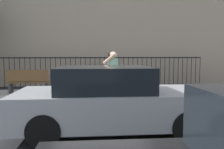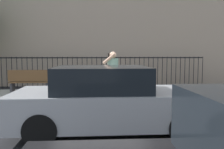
{
  "view_description": "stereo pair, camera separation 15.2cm",
  "coord_description": "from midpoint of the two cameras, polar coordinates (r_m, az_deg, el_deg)",
  "views": [
    {
      "loc": [
        -0.46,
        -6.32,
        1.71
      ],
      "look_at": [
        0.47,
        1.26,
        1.05
      ],
      "focal_mm": 37.07,
      "sensor_mm": 36.0,
      "label": 1
    },
    {
      "loc": [
        -0.31,
        -6.34,
        1.71
      ],
      "look_at": [
        0.47,
        1.26,
        1.05
      ],
      "focal_mm": 37.07,
      "sensor_mm": 36.0,
      "label": 2
    }
  ],
  "objects": [
    {
      "name": "ground_plane",
      "position": [
        6.57,
        -3.43,
        -10.17
      ],
      "size": [
        60.0,
        60.0,
        0.0
      ],
      "primitive_type": "plane",
      "color": "black"
    },
    {
      "name": "sidewalk",
      "position": [
        8.69,
        -4.33,
        -5.94
      ],
      "size": [
        28.0,
        4.4,
        0.15
      ],
      "primitive_type": "cube",
      "color": "#B2ADA3",
      "rests_on": "ground"
    },
    {
      "name": "iron_fence",
      "position": [
        12.26,
        -5.16,
        1.67
      ],
      "size": [
        12.03,
        0.04,
        1.6
      ],
      "color": "black",
      "rests_on": "ground"
    },
    {
      "name": "parked_hatchback",
      "position": [
        5.14,
        -1.08,
        -6.39
      ],
      "size": [
        4.26,
        1.98,
        1.45
      ],
      "color": "#ADAFB5",
      "rests_on": "ground"
    },
    {
      "name": "pedestrian_on_phone",
      "position": [
        7.38,
        -0.2,
        0.27
      ],
      "size": [
        0.66,
        0.7,
        1.66
      ],
      "color": "tan",
      "rests_on": "sidewalk"
    },
    {
      "name": "street_bench",
      "position": [
        9.91,
        -20.38,
        -1.53
      ],
      "size": [
        1.6,
        0.45,
        0.95
      ],
      "color": "brown",
      "rests_on": "sidewalk"
    }
  ]
}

